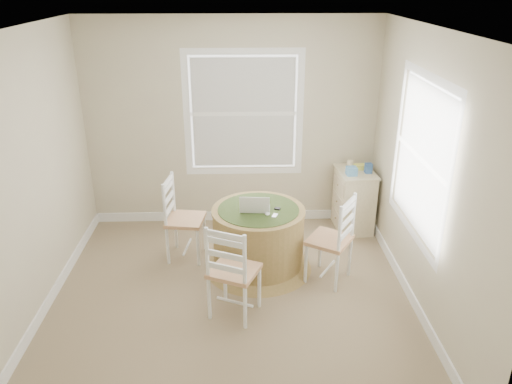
{
  "coord_description": "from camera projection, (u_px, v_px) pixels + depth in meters",
  "views": [
    {
      "loc": [
        0.12,
        -4.18,
        2.99
      ],
      "look_at": [
        0.26,
        0.45,
        0.98
      ],
      "focal_mm": 35.0,
      "sensor_mm": 36.0,
      "label": 1
    }
  ],
  "objects": [
    {
      "name": "box_yellow",
      "position": [
        360.0,
        167.0,
        6.18
      ],
      "size": [
        0.16,
        0.11,
        0.06
      ],
      "primitive_type": "cube",
      "rotation": [
        0.0,
        0.0,
        0.07
      ],
      "color": "#D8D74C",
      "rests_on": "corner_chest"
    },
    {
      "name": "room",
      "position": [
        247.0,
        173.0,
        4.65
      ],
      "size": [
        3.64,
        3.64,
        2.64
      ],
      "color": "#90765B",
      "rests_on": "ground"
    },
    {
      "name": "mouse",
      "position": [
        267.0,
        213.0,
        5.19
      ],
      "size": [
        0.08,
        0.1,
        0.03
      ],
      "primitive_type": "ellipsoid",
      "rotation": [
        0.0,
        0.0,
        -0.34
      ],
      "color": "white",
      "rests_on": "round_table"
    },
    {
      "name": "laptop",
      "position": [
        255.0,
        208.0,
        5.25
      ],
      "size": [
        0.33,
        0.3,
        0.22
      ],
      "rotation": [
        0.0,
        0.0,
        3.06
      ],
      "color": "white",
      "rests_on": "round_table"
    },
    {
      "name": "chair_right",
      "position": [
        329.0,
        240.0,
        5.18
      ],
      "size": [
        0.56,
        0.57,
        0.95
      ],
      "primitive_type": null,
      "rotation": [
        0.0,
        0.0,
        -2.14
      ],
      "color": "white",
      "rests_on": "ground"
    },
    {
      "name": "chair_left",
      "position": [
        185.0,
        219.0,
        5.61
      ],
      "size": [
        0.45,
        0.47,
        0.95
      ],
      "primitive_type": null,
      "rotation": [
        0.0,
        0.0,
        1.44
      ],
      "color": "white",
      "rests_on": "ground"
    },
    {
      "name": "tissue_box",
      "position": [
        351.0,
        171.0,
        5.99
      ],
      "size": [
        0.13,
        0.13,
        0.1
      ],
      "primitive_type": "cube",
      "rotation": [
        0.0,
        0.0,
        0.07
      ],
      "color": "#5794C7",
      "rests_on": "corner_chest"
    },
    {
      "name": "cup_cream",
      "position": [
        350.0,
        164.0,
        6.24
      ],
      "size": [
        0.07,
        0.07,
        0.09
      ],
      "primitive_type": "cylinder",
      "color": "beige",
      "rests_on": "corner_chest"
    },
    {
      "name": "phone",
      "position": [
        275.0,
        216.0,
        5.15
      ],
      "size": [
        0.07,
        0.1,
        0.02
      ],
      "primitive_type": "cube",
      "rotation": [
        0.0,
        0.0,
        -0.34
      ],
      "color": "#B7BABF",
      "rests_on": "round_table"
    },
    {
      "name": "round_table",
      "position": [
        258.0,
        236.0,
        5.42
      ],
      "size": [
        1.18,
        1.18,
        0.72
      ],
      "rotation": [
        0.0,
        0.0,
        -0.34
      ],
      "color": "olive",
      "rests_on": "ground"
    },
    {
      "name": "keys",
      "position": [
        277.0,
        209.0,
        5.29
      ],
      "size": [
        0.07,
        0.07,
        0.02
      ],
      "primitive_type": "cube",
      "rotation": [
        0.0,
        0.0,
        -0.34
      ],
      "color": "black",
      "rests_on": "round_table"
    },
    {
      "name": "box_blue",
      "position": [
        369.0,
        168.0,
        6.06
      ],
      "size": [
        0.09,
        0.09,
        0.12
      ],
      "primitive_type": "cube",
      "rotation": [
        0.0,
        0.0,
        0.07
      ],
      "color": "#305792",
      "rests_on": "corner_chest"
    },
    {
      "name": "chair_near",
      "position": [
        234.0,
        270.0,
        4.64
      ],
      "size": [
        0.55,
        0.54,
        0.95
      ],
      "primitive_type": null,
      "rotation": [
        0.0,
        0.0,
        2.72
      ],
      "color": "white",
      "rests_on": "ground"
    },
    {
      "name": "corner_chest",
      "position": [
        353.0,
        200.0,
        6.29
      ],
      "size": [
        0.48,
        0.62,
        0.78
      ],
      "rotation": [
        0.0,
        0.0,
        0.07
      ],
      "color": "beige",
      "rests_on": "ground"
    }
  ]
}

